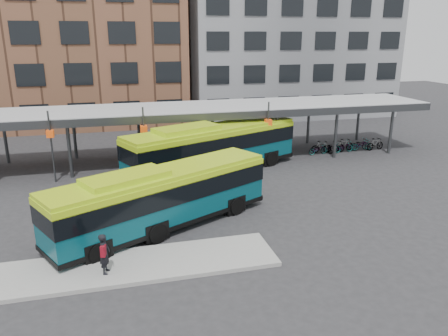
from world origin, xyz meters
TOP-DOWN VIEW (x-y plane):
  - ground at (0.00, 0.00)m, footprint 120.00×120.00m
  - boarding_island at (-5.50, -3.00)m, footprint 14.00×3.00m
  - canopy at (-0.06, 12.87)m, footprint 40.00×6.53m
  - building_brick at (-10.00, 32.00)m, footprint 26.00×14.00m
  - building_grey at (16.00, 32.00)m, footprint 24.00×14.00m
  - bus_front at (-2.92, 0.64)m, footprint 11.76×7.69m
  - bus_rear at (1.68, 9.05)m, footprint 13.21×7.84m
  - pedestrian at (-5.74, -3.45)m, footprint 0.54×0.70m
  - bike_rack at (13.73, 11.91)m, footprint 7.15×1.33m

SIDE VIEW (x-z plane):
  - ground at x=0.00m, z-range 0.00..0.00m
  - boarding_island at x=-5.50m, z-range 0.00..0.18m
  - bike_rack at x=13.73m, z-range -0.04..1.01m
  - pedestrian at x=-5.74m, z-range 0.19..1.90m
  - bus_front at x=-2.92m, z-range 0.07..3.35m
  - bus_rear at x=1.68m, z-range 0.08..3.71m
  - canopy at x=-0.06m, z-range 1.51..6.31m
  - building_grey at x=16.00m, z-range 0.00..20.00m
  - building_brick at x=-10.00m, z-range 0.00..22.00m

